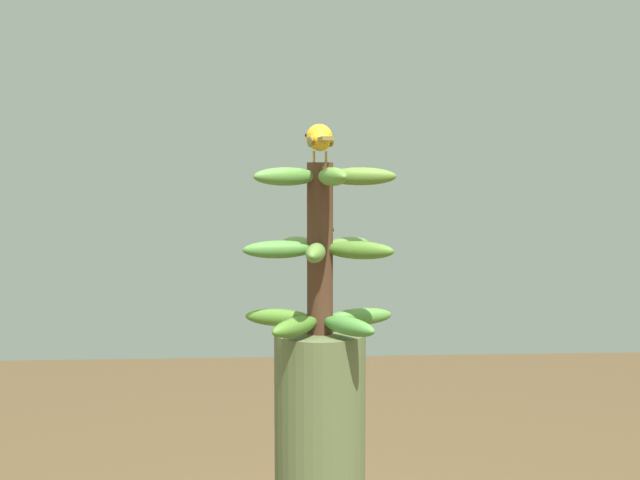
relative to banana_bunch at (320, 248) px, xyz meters
name	(u,v)px	position (x,y,z in m)	size (l,w,h in m)	color
banana_bunch	(320,248)	(0.00, 0.00, 0.00)	(0.32, 0.32, 0.35)	#4C2D1E
perched_bird	(319,139)	(0.00, 0.00, 0.22)	(0.19, 0.06, 0.08)	#C68933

